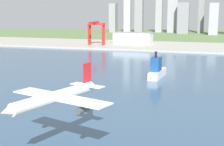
{
  "coord_description": "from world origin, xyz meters",
  "views": [
    {
      "loc": [
        78.13,
        -34.11,
        56.59
      ],
      "look_at": [
        18.57,
        155.51,
        19.14
      ],
      "focal_mm": 53.24,
      "sensor_mm": 36.0,
      "label": 1
    }
  ],
  "objects_px": {
    "ferry_boat": "(157,70)",
    "port_crane_red": "(96,28)",
    "warehouse_main": "(133,38)",
    "airplane_landing": "(55,97)"
  },
  "relations": [
    {
      "from": "airplane_landing",
      "to": "warehouse_main",
      "type": "xyz_separation_m",
      "value": [
        -74.44,
        425.04,
        -12.47
      ]
    },
    {
      "from": "airplane_landing",
      "to": "warehouse_main",
      "type": "bearing_deg",
      "value": 99.93
    },
    {
      "from": "airplane_landing",
      "to": "port_crane_red",
      "type": "xyz_separation_m",
      "value": [
        -125.36,
        385.71,
        5.23
      ]
    },
    {
      "from": "airplane_landing",
      "to": "port_crane_red",
      "type": "bearing_deg",
      "value": 108.0
    },
    {
      "from": "port_crane_red",
      "to": "warehouse_main",
      "type": "relative_size",
      "value": 0.64
    },
    {
      "from": "ferry_boat",
      "to": "port_crane_red",
      "type": "xyz_separation_m",
      "value": [
        -135.35,
        218.33,
        23.01
      ]
    },
    {
      "from": "port_crane_red",
      "to": "warehouse_main",
      "type": "distance_m",
      "value": 66.73
    },
    {
      "from": "warehouse_main",
      "to": "port_crane_red",
      "type": "bearing_deg",
      "value": -142.32
    },
    {
      "from": "ferry_boat",
      "to": "warehouse_main",
      "type": "relative_size",
      "value": 0.55
    },
    {
      "from": "airplane_landing",
      "to": "ferry_boat",
      "type": "relative_size",
      "value": 1.37
    }
  ]
}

